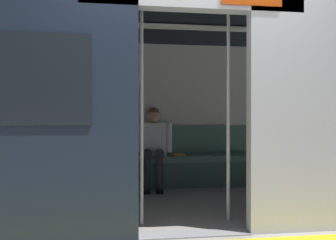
% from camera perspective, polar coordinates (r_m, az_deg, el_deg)
% --- Properties ---
extents(ground_plane, '(60.00, 60.00, 0.00)m').
position_cam_1_polar(ground_plane, '(3.49, 4.02, -17.14)').
color(ground_plane, gray).
extents(train_car, '(6.40, 2.80, 2.33)m').
position_cam_1_polar(train_car, '(4.56, -0.21, 6.59)').
color(train_car, silver).
rests_on(train_car, ground_plane).
extents(bench_seat, '(2.87, 0.44, 0.47)m').
position_cam_1_polar(bench_seat, '(5.63, -1.07, -6.66)').
color(bench_seat, '#4C7566').
rests_on(bench_seat, ground_plane).
extents(person_seated, '(0.55, 0.70, 1.20)m').
position_cam_1_polar(person_seated, '(5.54, -2.24, -3.37)').
color(person_seated, silver).
rests_on(person_seated, ground_plane).
extents(handbag, '(0.26, 0.15, 0.17)m').
position_cam_1_polar(handbag, '(5.64, -5.84, -4.65)').
color(handbag, '#262D4C').
rests_on(handbag, bench_seat).
extents(book, '(0.19, 0.24, 0.03)m').
position_cam_1_polar(book, '(5.69, 1.56, -5.33)').
color(book, gold).
rests_on(book, bench_seat).
extents(grab_pole_door, '(0.04, 0.04, 2.19)m').
position_cam_1_polar(grab_pole_door, '(3.63, -4.07, 1.05)').
color(grab_pole_door, silver).
rests_on(grab_pole_door, ground_plane).
extents(grab_pole_far, '(0.04, 0.04, 2.19)m').
position_cam_1_polar(grab_pole_far, '(3.83, 9.21, 1.02)').
color(grab_pole_far, silver).
rests_on(grab_pole_far, ground_plane).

